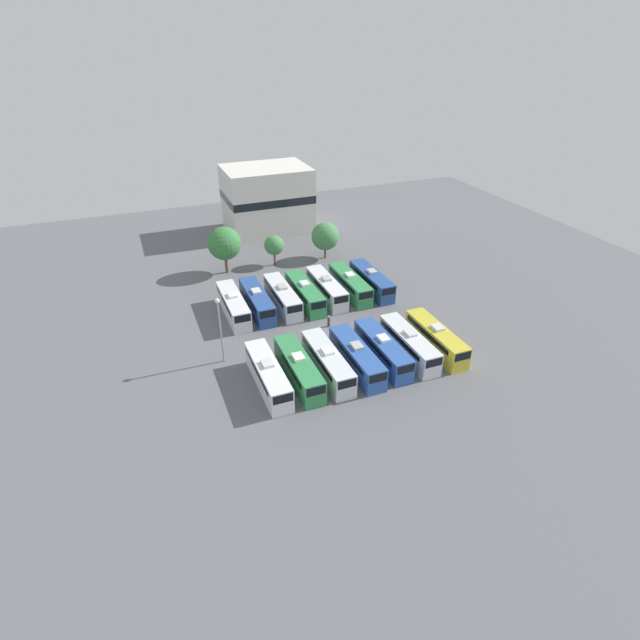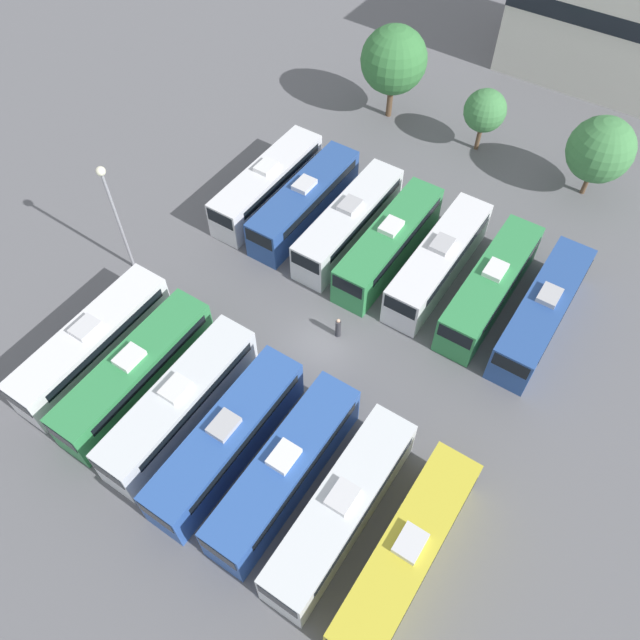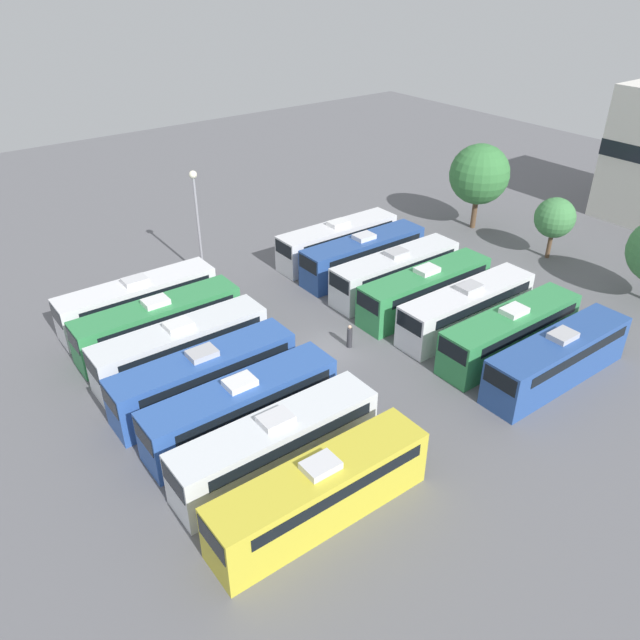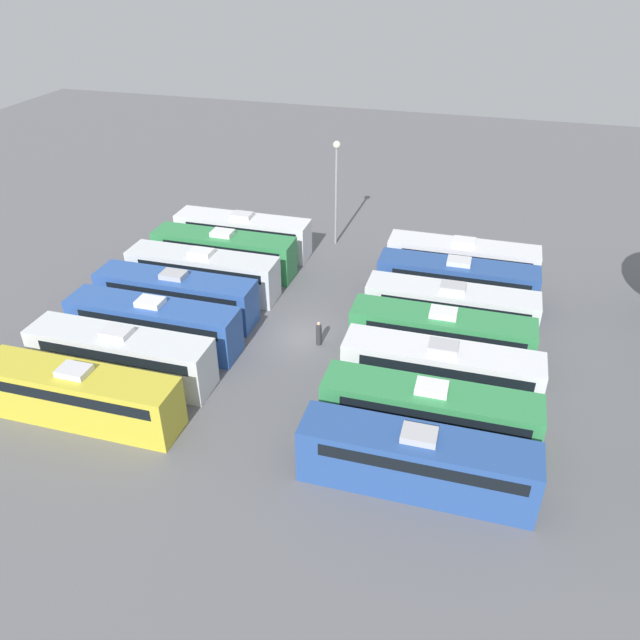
{
  "view_description": "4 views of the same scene",
  "coord_description": "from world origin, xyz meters",
  "px_view_note": "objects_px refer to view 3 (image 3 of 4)",
  "views": [
    {
      "loc": [
        -22.2,
        -52.53,
        35.21
      ],
      "look_at": [
        -1.84,
        -1.66,
        3.02
      ],
      "focal_mm": 28.0,
      "sensor_mm": 36.0,
      "label": 1
    },
    {
      "loc": [
        12.46,
        -18.99,
        32.36
      ],
      "look_at": [
        0.04,
        -0.19,
        2.66
      ],
      "focal_mm": 35.0,
      "sensor_mm": 36.0,
      "label": 2
    },
    {
      "loc": [
        26.99,
        -21.12,
        22.6
      ],
      "look_at": [
        -0.87,
        -0.25,
        1.86
      ],
      "focal_mm": 35.0,
      "sensor_mm": 36.0,
      "label": 3
    },
    {
      "loc": [
        32.24,
        10.21,
        22.26
      ],
      "look_at": [
        1.84,
        1.56,
        2.65
      ],
      "focal_mm": 35.0,
      "sensor_mm": 36.0,
      "label": 4
    }
  ],
  "objects_px": {
    "bus_3": "(205,375)",
    "tree_0": "(479,174)",
    "worker_person": "(350,337)",
    "bus_5": "(277,443)",
    "bus_1": "(159,322)",
    "light_pole": "(196,208)",
    "bus_12": "(511,331)",
    "bus_11": "(467,307)",
    "tree_1": "(555,218)",
    "bus_13": "(558,357)",
    "bus_10": "(425,289)",
    "bus_6": "(321,490)",
    "bus_4": "(242,405)",
    "bus_8": "(364,254)",
    "bus_9": "(396,271)",
    "bus_2": "(182,346)",
    "bus_0": "(139,300)",
    "bus_7": "(338,240)"
  },
  "relations": [
    {
      "from": "bus_1",
      "to": "bus_13",
      "type": "xyz_separation_m",
      "value": [
        18.1,
        17.39,
        0.0
      ]
    },
    {
      "from": "bus_2",
      "to": "tree_1",
      "type": "bearing_deg",
      "value": 83.63
    },
    {
      "from": "bus_8",
      "to": "light_pole",
      "type": "distance_m",
      "value": 13.51
    },
    {
      "from": "bus_5",
      "to": "bus_3",
      "type": "bearing_deg",
      "value": -178.69
    },
    {
      "from": "bus_2",
      "to": "tree_0",
      "type": "xyz_separation_m",
      "value": [
        -4.73,
        32.15,
        3.47
      ]
    },
    {
      "from": "bus_7",
      "to": "bus_8",
      "type": "distance_m",
      "value": 3.4
    },
    {
      "from": "bus_5",
      "to": "bus_7",
      "type": "distance_m",
      "value": 25.18
    },
    {
      "from": "bus_1",
      "to": "bus_0",
      "type": "bearing_deg",
      "value": 178.4
    },
    {
      "from": "bus_1",
      "to": "bus_3",
      "type": "distance_m",
      "value": 7.13
    },
    {
      "from": "worker_person",
      "to": "tree_1",
      "type": "xyz_separation_m",
      "value": [
        -0.69,
        22.3,
        2.8
      ]
    },
    {
      "from": "bus_12",
      "to": "light_pole",
      "type": "bearing_deg",
      "value": -154.0
    },
    {
      "from": "bus_9",
      "to": "bus_11",
      "type": "bearing_deg",
      "value": 1.25
    },
    {
      "from": "bus_4",
      "to": "bus_5",
      "type": "relative_size",
      "value": 1.0
    },
    {
      "from": "bus_7",
      "to": "bus_9",
      "type": "xyz_separation_m",
      "value": [
        7.2,
        -0.12,
        0.0
      ]
    },
    {
      "from": "bus_1",
      "to": "bus_10",
      "type": "bearing_deg",
      "value": 67.51
    },
    {
      "from": "bus_3",
      "to": "light_pole",
      "type": "relative_size",
      "value": 1.27
    },
    {
      "from": "bus_9",
      "to": "tree_1",
      "type": "height_order",
      "value": "tree_1"
    },
    {
      "from": "bus_3",
      "to": "bus_6",
      "type": "bearing_deg",
      "value": 0.1
    },
    {
      "from": "bus_8",
      "to": "bus_10",
      "type": "bearing_deg",
      "value": -2.18
    },
    {
      "from": "bus_2",
      "to": "worker_person",
      "type": "bearing_deg",
      "value": 66.49
    },
    {
      "from": "bus_10",
      "to": "light_pole",
      "type": "xyz_separation_m",
      "value": [
        -14.39,
        -10.38,
        4.14
      ]
    },
    {
      "from": "bus_3",
      "to": "tree_0",
      "type": "xyz_separation_m",
      "value": [
        -8.32,
        32.45,
        3.47
      ]
    },
    {
      "from": "bus_0",
      "to": "tree_0",
      "type": "xyz_separation_m",
      "value": [
        2.41,
        31.95,
        3.47
      ]
    },
    {
      "from": "bus_0",
      "to": "bus_6",
      "type": "relative_size",
      "value": 1.0
    },
    {
      "from": "bus_4",
      "to": "tree_1",
      "type": "xyz_separation_m",
      "value": [
        -3.64,
        32.12,
        1.92
      ]
    },
    {
      "from": "tree_1",
      "to": "bus_2",
      "type": "bearing_deg",
      "value": -96.37
    },
    {
      "from": "bus_10",
      "to": "worker_person",
      "type": "distance_m",
      "value": 7.61
    },
    {
      "from": "bus_3",
      "to": "bus_10",
      "type": "bearing_deg",
      "value": 89.92
    },
    {
      "from": "bus_3",
      "to": "bus_8",
      "type": "height_order",
      "value": "same"
    },
    {
      "from": "bus_5",
      "to": "bus_9",
      "type": "height_order",
      "value": "same"
    },
    {
      "from": "worker_person",
      "to": "bus_5",
      "type": "bearing_deg",
      "value": -56.74
    },
    {
      "from": "bus_11",
      "to": "tree_1",
      "type": "height_order",
      "value": "tree_1"
    },
    {
      "from": "bus_11",
      "to": "bus_4",
      "type": "bearing_deg",
      "value": -89.89
    },
    {
      "from": "bus_1",
      "to": "light_pole",
      "type": "relative_size",
      "value": 1.27
    },
    {
      "from": "bus_13",
      "to": "tree_0",
      "type": "bearing_deg",
      "value": 142.78
    },
    {
      "from": "bus_8",
      "to": "tree_0",
      "type": "bearing_deg",
      "value": 94.62
    },
    {
      "from": "bus_6",
      "to": "bus_9",
      "type": "bearing_deg",
      "value": 128.81
    },
    {
      "from": "bus_1",
      "to": "tree_0",
      "type": "bearing_deg",
      "value": 92.15
    },
    {
      "from": "bus_9",
      "to": "bus_5",
      "type": "bearing_deg",
      "value": -59.2
    },
    {
      "from": "bus_1",
      "to": "bus_2",
      "type": "height_order",
      "value": "same"
    },
    {
      "from": "bus_10",
      "to": "bus_12",
      "type": "distance_m",
      "value": 7.38
    },
    {
      "from": "bus_6",
      "to": "tree_1",
      "type": "relative_size",
      "value": 2.09
    },
    {
      "from": "bus_0",
      "to": "bus_13",
      "type": "bearing_deg",
      "value": 38.53
    },
    {
      "from": "bus_5",
      "to": "bus_11",
      "type": "distance_m",
      "value": 18.24
    },
    {
      "from": "bus_8",
      "to": "bus_13",
      "type": "bearing_deg",
      "value": -0.44
    },
    {
      "from": "bus_8",
      "to": "tree_0",
      "type": "xyz_separation_m",
      "value": [
        -1.17,
        14.52,
        3.47
      ]
    },
    {
      "from": "bus_2",
      "to": "light_pole",
      "type": "bearing_deg",
      "value": 147.05
    },
    {
      "from": "bus_1",
      "to": "bus_4",
      "type": "distance_m",
      "value": 10.75
    },
    {
      "from": "bus_9",
      "to": "light_pole",
      "type": "relative_size",
      "value": 1.27
    },
    {
      "from": "bus_6",
      "to": "bus_9",
      "type": "xyz_separation_m",
      "value": [
        -14.37,
        17.87,
        0.0
      ]
    }
  ]
}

